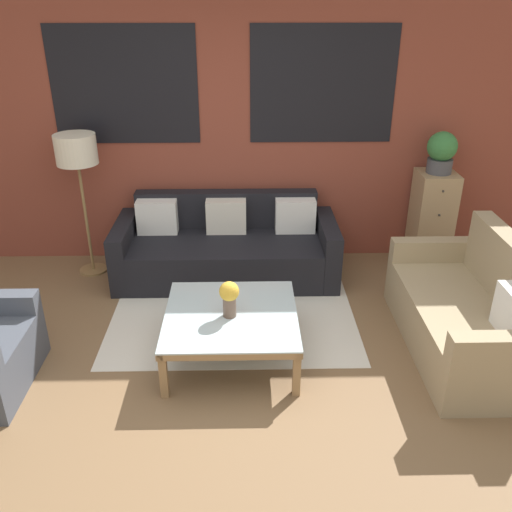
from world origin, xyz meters
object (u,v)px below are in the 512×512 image
coffee_table (231,319)px  drawer_cabinet (431,219)px  potted_plant (441,152)px  couch_dark (227,248)px  settee_vintage (470,315)px  floor_lamp (77,155)px  flower_vase (229,296)px

coffee_table → drawer_cabinet: (2.03, 1.61, 0.16)m
coffee_table → potted_plant: 2.74m
couch_dark → drawer_cabinet: drawer_cabinet is taller
couch_dark → coffee_table: couch_dark is taller
couch_dark → potted_plant: size_ratio=5.33×
drawer_cabinet → potted_plant: (0.00, 0.00, 0.71)m
settee_vintage → floor_lamp: bearing=156.8°
settee_vintage → potted_plant: 1.80m
settee_vintage → flower_vase: 1.91m
floor_lamp → drawer_cabinet: (3.50, 0.12, -0.72)m
couch_dark → settee_vintage: 2.37m
drawer_cabinet → flower_vase: bearing=-141.2°
couch_dark → coffee_table: (0.07, -1.41, 0.06)m
drawer_cabinet → flower_vase: size_ratio=3.45×
coffee_table → flower_vase: bearing=-105.0°
coffee_table → floor_lamp: (-1.46, 1.50, 0.88)m
drawer_cabinet → coffee_table: bearing=-141.6°
floor_lamp → potted_plant: (3.50, 0.12, -0.02)m
settee_vintage → potted_plant: bearing=84.3°
settee_vintage → flower_vase: settee_vintage is taller
coffee_table → potted_plant: (2.03, 1.61, 0.87)m
settee_vintage → floor_lamp: 3.75m
floor_lamp → settee_vintage: bearing=-23.2°
settee_vintage → drawer_cabinet: 1.57m
couch_dark → floor_lamp: floor_lamp is taller
couch_dark → floor_lamp: 1.68m
potted_plant → flower_vase: 2.70m
couch_dark → settee_vintage: settee_vintage is taller
floor_lamp → drawer_cabinet: 3.57m
drawer_cabinet → potted_plant: potted_plant is taller
couch_dark → floor_lamp: bearing=176.2°
couch_dark → flower_vase: couch_dark is taller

